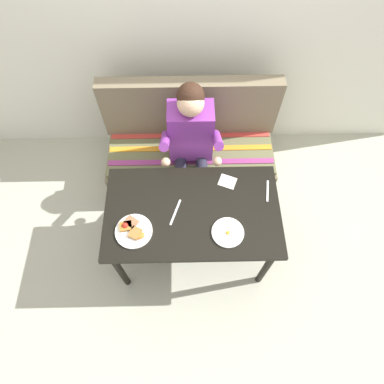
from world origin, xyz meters
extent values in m
plane|color=#ADAE9A|center=(0.00, 0.00, 0.00)|extent=(8.00, 8.00, 0.00)
cube|color=silver|center=(0.00, 1.27, 1.30)|extent=(4.40, 0.10, 2.60)
cube|color=black|center=(0.00, 0.00, 0.71)|extent=(1.20, 0.70, 0.04)
cylinder|color=black|center=(-0.54, -0.29, 0.34)|extent=(0.05, 0.05, 0.69)
cylinder|color=black|center=(0.54, -0.29, 0.34)|extent=(0.05, 0.05, 0.69)
cylinder|color=black|center=(-0.54, 0.29, 0.34)|extent=(0.05, 0.05, 0.69)
cylinder|color=black|center=(0.54, 0.29, 0.34)|extent=(0.05, 0.05, 0.69)
cube|color=#71654E|center=(0.00, 0.72, 0.20)|extent=(1.44, 0.56, 0.40)
cube|color=#666743|center=(0.00, 0.72, 0.43)|extent=(1.40, 0.52, 0.06)
cube|color=#71654E|center=(0.00, 0.94, 0.73)|extent=(1.44, 0.12, 0.54)
cube|color=#93387A|center=(0.00, 0.58, 0.46)|extent=(1.38, 0.05, 0.01)
cube|color=orange|center=(0.00, 0.72, 0.46)|extent=(1.38, 0.05, 0.01)
cube|color=#C63D33|center=(0.00, 0.86, 0.46)|extent=(1.38, 0.05, 0.01)
cube|color=#7D3291|center=(0.00, 0.66, 0.76)|extent=(0.34, 0.22, 0.48)
sphere|color=#DBAD89|center=(0.00, 0.64, 1.09)|extent=(0.19, 0.19, 0.19)
sphere|color=#331E14|center=(0.00, 0.67, 1.12)|extent=(0.19, 0.19, 0.19)
cylinder|color=#7D3291|center=(-0.19, 0.52, 0.83)|extent=(0.07, 0.29, 0.23)
cylinder|color=#7D3291|center=(0.19, 0.52, 0.83)|extent=(0.07, 0.29, 0.23)
sphere|color=#DBAD89|center=(-0.19, 0.40, 0.73)|extent=(0.07, 0.07, 0.07)
sphere|color=#DBAD89|center=(0.19, 0.40, 0.73)|extent=(0.07, 0.07, 0.07)
cylinder|color=#232333|center=(-0.08, 0.49, 0.52)|extent=(0.09, 0.34, 0.09)
cylinder|color=#232333|center=(-0.08, 0.32, 0.26)|extent=(0.08, 0.08, 0.52)
cube|color=black|center=(-0.08, 0.26, 0.03)|extent=(0.09, 0.20, 0.05)
cylinder|color=#232333|center=(0.09, 0.49, 0.52)|extent=(0.09, 0.34, 0.09)
cylinder|color=#232333|center=(0.09, 0.32, 0.26)|extent=(0.08, 0.08, 0.52)
cube|color=black|center=(0.09, 0.26, 0.03)|extent=(0.09, 0.20, 0.05)
cylinder|color=white|center=(-0.39, -0.15, 0.74)|extent=(0.24, 0.24, 0.02)
cube|color=#9F642F|center=(-0.38, -0.17, 0.76)|extent=(0.10, 0.10, 0.02)
cube|color=olive|center=(-0.44, -0.12, 0.76)|extent=(0.09, 0.08, 0.02)
cube|color=#965D3F|center=(-0.40, -0.09, 0.76)|extent=(0.10, 0.10, 0.02)
sphere|color=red|center=(-0.44, -0.12, 0.76)|extent=(0.04, 0.04, 0.04)
ellipsoid|color=#CC6623|center=(-0.34, -0.18, 0.76)|extent=(0.06, 0.05, 0.02)
cylinder|color=white|center=(0.23, -0.17, 0.74)|extent=(0.21, 0.21, 0.01)
ellipsoid|color=white|center=(0.23, -0.17, 0.75)|extent=(0.09, 0.08, 0.01)
sphere|color=yellow|center=(0.23, -0.18, 0.76)|extent=(0.03, 0.03, 0.03)
cube|color=silver|center=(0.25, 0.22, 0.73)|extent=(0.15, 0.13, 0.01)
cube|color=silver|center=(0.53, 0.14, 0.73)|extent=(0.04, 0.17, 0.00)
cube|color=silver|center=(-0.12, -0.01, 0.73)|extent=(0.08, 0.19, 0.00)
camera|label=1|loc=(-0.02, -1.00, 2.79)|focal=31.44mm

